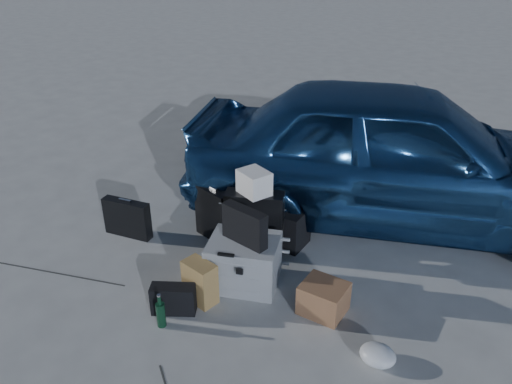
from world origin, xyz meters
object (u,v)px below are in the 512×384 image
pelican_case (244,262)px  suitcase_right (254,224)px  cardboard_box (323,298)px  green_bottle (161,311)px  briefcase (127,218)px  car (399,153)px  duffel_bag (269,221)px  suitcase_left (214,213)px

pelican_case → suitcase_right: suitcase_right is taller
cardboard_box → green_bottle: bearing=-139.2°
pelican_case → briefcase: (-1.46, -0.00, -0.02)m
briefcase → suitcase_right: suitcase_right is taller
car → duffel_bag: 1.53m
duffel_bag → cardboard_box: 1.21m
suitcase_left → suitcase_right: suitcase_right is taller
green_bottle → briefcase: bearing=146.1°
briefcase → cardboard_box: briefcase is taller
briefcase → suitcase_left: bearing=20.0°
pelican_case → suitcase_right: size_ratio=0.91×
duffel_bag → cardboard_box: duffel_bag is taller
suitcase_right → duffel_bag: size_ratio=0.85×
suitcase_left → briefcase: bearing=-136.3°
pelican_case → cardboard_box: bearing=-18.4°
briefcase → green_bottle: 1.48m
suitcase_left → cardboard_box: (1.45, -0.42, -0.14)m
suitcase_right → cardboard_box: bearing=-46.9°
car → green_bottle: 2.91m
briefcase → green_bottle: briefcase is taller
briefcase → duffel_bag: bearing=20.3°
pelican_case → suitcase_left: bearing=125.0°
briefcase → green_bottle: size_ratio=1.74×
car → briefcase: car is taller
duffel_bag → green_bottle: bearing=-92.8°
suitcase_right → duffel_bag: suitcase_right is taller
suitcase_right → cardboard_box: (0.95, -0.40, -0.20)m
duffel_bag → green_bottle: (-0.02, -1.58, -0.05)m
suitcase_right → green_bottle: size_ratio=2.25×
cardboard_box → suitcase_right: bearing=157.1°
suitcase_right → briefcase: bearing=175.0°
pelican_case → duffel_bag: bearing=84.1°
suitcase_left → duffel_bag: bearing=44.5°
pelican_case → green_bottle: (-0.23, -0.82, -0.07)m
suitcase_left → cardboard_box: bearing=-3.5°
suitcase_left → green_bottle: 1.37m
cardboard_box → green_bottle: (-1.00, -0.86, 0.01)m
pelican_case → green_bottle: 0.86m
car → cardboard_box: 1.94m
suitcase_left → cardboard_box: size_ratio=1.56×
car → duffel_bag: (-0.88, -1.12, -0.56)m
car → briefcase: size_ratio=8.66×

